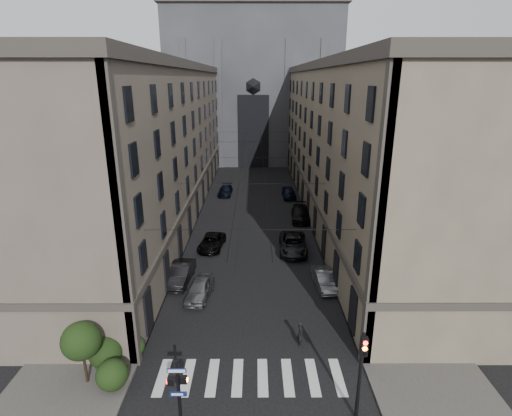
{
  "coord_description": "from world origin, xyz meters",
  "views": [
    {
      "loc": [
        0.3,
        -14.52,
        17.02
      ],
      "look_at": [
        0.37,
        11.57,
        8.5
      ],
      "focal_mm": 28.0,
      "sensor_mm": 36.0,
      "label": 1
    }
  ],
  "objects_px": {
    "car_left_midnear": "(180,274)",
    "car_left_near": "(200,289)",
    "traffic_light_right": "(361,367)",
    "car_right_midfar": "(301,213)",
    "pedestrian": "(300,333)",
    "car_right_midnear": "(293,244)",
    "car_left_midfar": "(212,242)",
    "car_right_near": "(324,279)",
    "pedestrian_signal_left": "(178,389)",
    "car_right_far": "(289,193)",
    "car_left_far": "(225,191)",
    "gothic_tower": "(253,74)"
  },
  "relations": [
    {
      "from": "traffic_light_right",
      "to": "pedestrian_signal_left",
      "type": "bearing_deg",
      "value": -177.36
    },
    {
      "from": "car_left_near",
      "to": "car_left_midnear",
      "type": "height_order",
      "value": "car_left_midnear"
    },
    {
      "from": "car_right_near",
      "to": "pedestrian",
      "type": "xyz_separation_m",
      "value": [
        -2.89,
        -7.87,
        0.21
      ]
    },
    {
      "from": "pedestrian_signal_left",
      "to": "traffic_light_right",
      "type": "distance_m",
      "value": 9.18
    },
    {
      "from": "car_left_midnear",
      "to": "car_right_midnear",
      "type": "height_order",
      "value": "car_right_midnear"
    },
    {
      "from": "traffic_light_right",
      "to": "car_left_far",
      "type": "relative_size",
      "value": 1.1
    },
    {
      "from": "traffic_light_right",
      "to": "car_right_midfar",
      "type": "distance_m",
      "value": 31.06
    },
    {
      "from": "car_left_near",
      "to": "car_right_near",
      "type": "relative_size",
      "value": 1.04
    },
    {
      "from": "car_right_far",
      "to": "pedestrian",
      "type": "relative_size",
      "value": 2.58
    },
    {
      "from": "pedestrian_signal_left",
      "to": "car_left_near",
      "type": "distance_m",
      "value": 12.81
    },
    {
      "from": "gothic_tower",
      "to": "pedestrian_signal_left",
      "type": "height_order",
      "value": "gothic_tower"
    },
    {
      "from": "car_left_far",
      "to": "car_right_far",
      "type": "distance_m",
      "value": 9.68
    },
    {
      "from": "pedestrian_signal_left",
      "to": "car_left_near",
      "type": "height_order",
      "value": "pedestrian_signal_left"
    },
    {
      "from": "car_left_midnear",
      "to": "car_right_midfar",
      "type": "xyz_separation_m",
      "value": [
        12.26,
        16.15,
        0.01
      ]
    },
    {
      "from": "car_left_midfar",
      "to": "car_right_midnear",
      "type": "distance_m",
      "value": 8.46
    },
    {
      "from": "car_right_midfar",
      "to": "car_left_midfar",
      "type": "bearing_deg",
      "value": -135.52
    },
    {
      "from": "car_right_far",
      "to": "car_left_midfar",
      "type": "bearing_deg",
      "value": -119.21
    },
    {
      "from": "gothic_tower",
      "to": "pedestrian",
      "type": "height_order",
      "value": "gothic_tower"
    },
    {
      "from": "car_left_near",
      "to": "car_left_midfar",
      "type": "height_order",
      "value": "car_left_near"
    },
    {
      "from": "car_left_near",
      "to": "gothic_tower",
      "type": "bearing_deg",
      "value": 93.62
    },
    {
      "from": "car_right_near",
      "to": "car_right_midfar",
      "type": "distance_m",
      "value": 17.01
    },
    {
      "from": "pedestrian_signal_left",
      "to": "car_left_near",
      "type": "bearing_deg",
      "value": 93.09
    },
    {
      "from": "pedestrian",
      "to": "pedestrian_signal_left",
      "type": "bearing_deg",
      "value": 131.14
    },
    {
      "from": "car_left_midnear",
      "to": "car_right_far",
      "type": "relative_size",
      "value": 1.06
    },
    {
      "from": "gothic_tower",
      "to": "traffic_light_right",
      "type": "distance_m",
      "value": 74.67
    },
    {
      "from": "car_left_near",
      "to": "car_right_midfar",
      "type": "height_order",
      "value": "car_right_midfar"
    },
    {
      "from": "car_left_midnear",
      "to": "car_left_far",
      "type": "distance_m",
      "value": 27.48
    },
    {
      "from": "car_left_far",
      "to": "gothic_tower",
      "type": "bearing_deg",
      "value": 85.02
    },
    {
      "from": "car_left_midnear",
      "to": "car_left_near",
      "type": "bearing_deg",
      "value": -47.1
    },
    {
      "from": "gothic_tower",
      "to": "car_left_midfar",
      "type": "distance_m",
      "value": 53.91
    },
    {
      "from": "car_right_midnear",
      "to": "pedestrian",
      "type": "bearing_deg",
      "value": -90.58
    },
    {
      "from": "traffic_light_right",
      "to": "car_right_midfar",
      "type": "bearing_deg",
      "value": 89.14
    },
    {
      "from": "car_left_midnear",
      "to": "pedestrian",
      "type": "distance_m",
      "value": 12.91
    },
    {
      "from": "car_left_near",
      "to": "car_right_midfar",
      "type": "relative_size",
      "value": 0.77
    },
    {
      "from": "car_left_midfar",
      "to": "car_right_near",
      "type": "xyz_separation_m",
      "value": [
        10.42,
        -8.14,
        0.02
      ]
    },
    {
      "from": "car_right_midfar",
      "to": "car_right_far",
      "type": "xyz_separation_m",
      "value": [
        -0.71,
        9.72,
        -0.03
      ]
    },
    {
      "from": "car_left_far",
      "to": "car_right_midnear",
      "type": "height_order",
      "value": "car_right_midnear"
    },
    {
      "from": "car_left_midnear",
      "to": "pedestrian",
      "type": "bearing_deg",
      "value": -37.92
    },
    {
      "from": "pedestrian_signal_left",
      "to": "car_left_midfar",
      "type": "relative_size",
      "value": 0.82
    },
    {
      "from": "car_right_midfar",
      "to": "traffic_light_right",
      "type": "bearing_deg",
      "value": -87.14
    },
    {
      "from": "car_left_midfar",
      "to": "pedestrian",
      "type": "relative_size",
      "value": 2.7
    },
    {
      "from": "car_right_near",
      "to": "pedestrian",
      "type": "distance_m",
      "value": 8.39
    },
    {
      "from": "car_left_midnear",
      "to": "pedestrian",
      "type": "xyz_separation_m",
      "value": [
        9.51,
        -8.73,
        0.09
      ]
    },
    {
      "from": "car_left_far",
      "to": "car_right_midnear",
      "type": "xyz_separation_m",
      "value": [
        8.4,
        -20.96,
        0.14
      ]
    },
    {
      "from": "pedestrian",
      "to": "car_right_midnear",
      "type": "bearing_deg",
      "value": -5.82
    },
    {
      "from": "car_left_midnear",
      "to": "car_left_far",
      "type": "relative_size",
      "value": 1.04
    },
    {
      "from": "car_right_midnear",
      "to": "car_right_far",
      "type": "height_order",
      "value": "car_right_midnear"
    },
    {
      "from": "car_right_near",
      "to": "car_right_midnear",
      "type": "distance_m",
      "value": 7.57
    },
    {
      "from": "car_left_midfar",
      "to": "car_right_midnear",
      "type": "height_order",
      "value": "car_right_midnear"
    },
    {
      "from": "car_left_midfar",
      "to": "traffic_light_right",
      "type": "bearing_deg",
      "value": -59.08
    }
  ]
}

